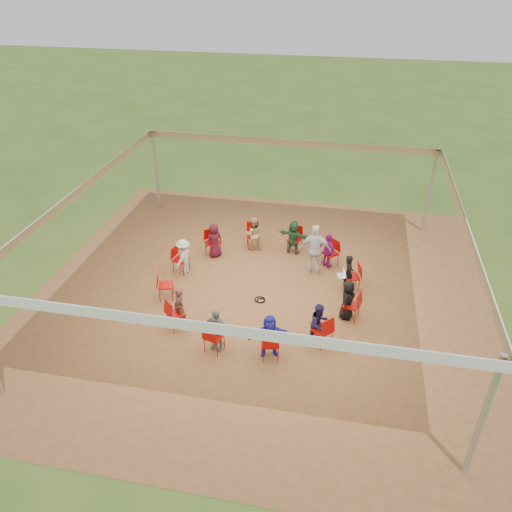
% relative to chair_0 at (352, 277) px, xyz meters
% --- Properties ---
extents(ground, '(80.00, 80.00, 0.00)m').
position_rel_chair_0_xyz_m(ground, '(-2.61, -0.75, -0.45)').
color(ground, '#3A571B').
rests_on(ground, ground).
extents(dirt_patch, '(13.00, 13.00, 0.00)m').
position_rel_chair_0_xyz_m(dirt_patch, '(-2.61, -0.75, -0.44)').
color(dirt_patch, brown).
rests_on(dirt_patch, ground).
extents(tent, '(10.33, 10.33, 3.00)m').
position_rel_chair_0_xyz_m(tent, '(-2.61, -0.75, 1.92)').
color(tent, '#B2B2B7').
rests_on(tent, ground).
extents(chair_0, '(0.54, 0.53, 0.90)m').
position_rel_chair_0_xyz_m(chair_0, '(0.00, 0.00, 0.00)').
color(chair_0, '#AD0703').
rests_on(chair_0, ground).
extents(chair_1, '(0.61, 0.61, 0.90)m').
position_rel_chair_0_xyz_m(chair_1, '(-0.72, 1.20, 0.00)').
color(chair_1, '#AD0703').
rests_on(chair_1, ground).
extents(chair_2, '(0.51, 0.53, 0.90)m').
position_rel_chair_0_xyz_m(chair_2, '(-1.95, 1.88, 0.00)').
color(chair_2, '#AD0703').
rests_on(chair_2, ground).
extents(chair_3, '(0.53, 0.54, 0.90)m').
position_rel_chair_0_xyz_m(chair_3, '(-3.36, 1.86, 0.00)').
color(chair_3, '#AD0703').
rests_on(chair_3, ground).
extents(chair_4, '(0.61, 0.61, 0.90)m').
position_rel_chair_0_xyz_m(chair_4, '(-4.56, 1.13, 0.00)').
color(chair_4, '#AD0703').
rests_on(chair_4, ground).
extents(chair_5, '(0.53, 0.51, 0.90)m').
position_rel_chair_0_xyz_m(chair_5, '(-5.24, -0.10, 0.00)').
color(chair_5, '#AD0703').
rests_on(chair_5, ground).
extents(chair_6, '(0.54, 0.53, 0.90)m').
position_rel_chair_0_xyz_m(chair_6, '(-5.22, -1.50, 0.00)').
color(chair_6, '#AD0703').
rests_on(chair_6, ground).
extents(chair_7, '(0.61, 0.61, 0.90)m').
position_rel_chair_0_xyz_m(chair_7, '(-4.49, -2.71, 0.00)').
color(chair_7, '#AD0703').
rests_on(chair_7, ground).
extents(chair_8, '(0.51, 0.53, 0.90)m').
position_rel_chair_0_xyz_m(chair_8, '(-3.26, -3.38, 0.00)').
color(chair_8, '#AD0703').
rests_on(chair_8, ground).
extents(chair_9, '(0.53, 0.54, 0.90)m').
position_rel_chair_0_xyz_m(chair_9, '(-1.86, -3.36, 0.00)').
color(chair_9, '#AD0703').
rests_on(chair_9, ground).
extents(chair_10, '(0.61, 0.61, 0.90)m').
position_rel_chair_0_xyz_m(chair_10, '(-0.65, -2.63, 0.00)').
color(chair_10, '#AD0703').
rests_on(chair_10, ground).
extents(chair_11, '(0.53, 0.51, 0.90)m').
position_rel_chair_0_xyz_m(chair_11, '(0.03, -1.40, 0.00)').
color(chair_11, '#AD0703').
rests_on(chair_11, ground).
extents(person_seated_0, '(0.39, 0.49, 1.17)m').
position_rel_chair_0_xyz_m(person_seated_0, '(-0.12, -0.03, 0.14)').
color(person_seated_0, black).
rests_on(person_seated_0, ground).
extents(person_seated_1, '(0.74, 0.73, 1.17)m').
position_rel_chair_0_xyz_m(person_seated_1, '(-0.81, 1.12, 0.14)').
color(person_seated_1, '#9A157F').
rests_on(person_seated_1, ground).
extents(person_seated_2, '(1.15, 0.66, 1.17)m').
position_rel_chair_0_xyz_m(person_seated_2, '(-1.98, 1.77, 0.14)').
color(person_seated_2, '#264C2F').
rests_on(person_seated_2, ground).
extents(person_seated_3, '(0.64, 0.47, 1.17)m').
position_rel_chair_0_xyz_m(person_seated_3, '(-3.33, 1.74, 0.14)').
color(person_seated_3, tan).
rests_on(person_seated_3, ground).
extents(person_seated_4, '(0.63, 0.63, 1.17)m').
position_rel_chair_0_xyz_m(person_seated_4, '(-4.48, 1.05, 0.14)').
color(person_seated_4, '#3E0D1A').
rests_on(person_seated_4, ground).
extents(person_seated_5, '(0.55, 0.82, 1.17)m').
position_rel_chair_0_xyz_m(person_seated_5, '(-5.12, -0.13, 0.14)').
color(person_seated_5, '#BCB4A6').
rests_on(person_seated_5, ground).
extents(person_seated_6, '(0.50, 0.50, 1.17)m').
position_rel_chair_0_xyz_m(person_seated_6, '(-4.41, -2.62, 0.14)').
color(person_seated_6, '#512E27').
rests_on(person_seated_6, ground).
extents(person_seated_7, '(0.75, 0.51, 1.17)m').
position_rel_chair_0_xyz_m(person_seated_7, '(-3.23, -3.27, 0.14)').
color(person_seated_7, slate).
rests_on(person_seated_7, ground).
extents(person_seated_8, '(1.16, 0.69, 1.17)m').
position_rel_chair_0_xyz_m(person_seated_8, '(-1.89, -3.24, 0.14)').
color(person_seated_8, '#2022A4').
rests_on(person_seated_8, ground).
extents(person_seated_9, '(0.63, 0.64, 1.17)m').
position_rel_chair_0_xyz_m(person_seated_9, '(-0.74, -2.55, 0.14)').
color(person_seated_9, '#1C173A').
rests_on(person_seated_9, ground).
extents(person_seated_10, '(0.45, 0.63, 1.17)m').
position_rel_chair_0_xyz_m(person_seated_10, '(-0.09, -1.38, 0.14)').
color(person_seated_10, black).
rests_on(person_seated_10, ground).
extents(standing_person, '(1.00, 0.55, 1.67)m').
position_rel_chair_0_xyz_m(standing_person, '(-1.18, 0.66, 0.39)').
color(standing_person, silver).
rests_on(standing_person, ground).
extents(cable_coil, '(0.35, 0.35, 0.03)m').
position_rel_chair_0_xyz_m(cable_coil, '(-2.54, -1.09, -0.43)').
color(cable_coil, black).
rests_on(cable_coil, ground).
extents(laptop, '(0.31, 0.36, 0.21)m').
position_rel_chair_0_xyz_m(laptop, '(-0.27, -0.08, 0.11)').
color(laptop, '#B7B7BC').
rests_on(laptop, ground).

